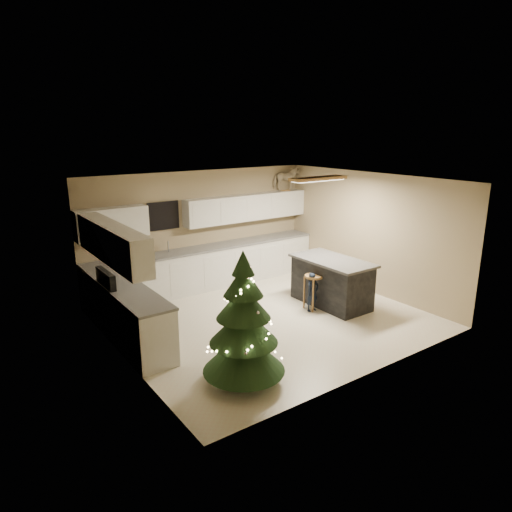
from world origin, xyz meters
name	(u,v)px	position (x,y,z in m)	size (l,w,h in m)	color
ground_plane	(267,318)	(0.00, 0.00, 0.00)	(5.50, 5.50, 0.00)	beige
room_shell	(268,228)	(0.02, 0.00, 1.75)	(5.52, 5.02, 2.61)	gray
cabinetry	(182,268)	(-0.91, 1.65, 0.76)	(5.50, 3.20, 2.00)	silver
island	(331,282)	(1.52, -0.16, 0.48)	(0.90, 1.70, 0.95)	black
bar_stool	(314,284)	(1.05, -0.14, 0.53)	(0.37, 0.37, 0.70)	olive
christmas_tree	(244,330)	(-1.60, -1.60, 0.79)	(1.21, 1.17, 1.93)	#3F2816
toddler	(312,292)	(0.96, -0.21, 0.39)	(0.28, 0.19, 0.77)	black
rocking_horse	(286,179)	(2.30, 2.33, 2.29)	(0.71, 0.49, 0.57)	olive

